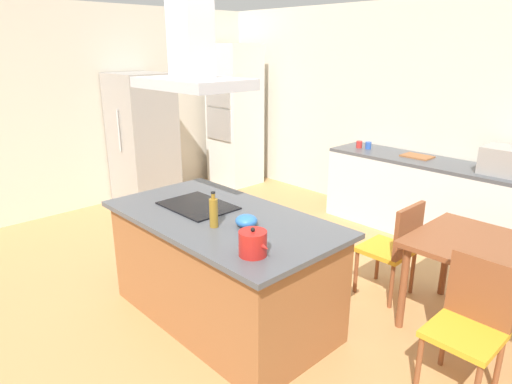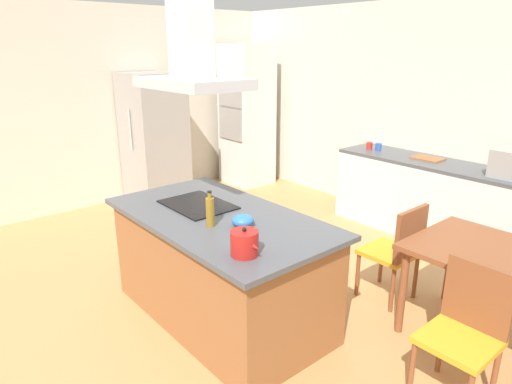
{
  "view_description": "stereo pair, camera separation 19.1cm",
  "coord_description": "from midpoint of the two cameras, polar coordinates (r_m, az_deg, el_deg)",
  "views": [
    {
      "loc": [
        2.56,
        -2.05,
        2.16
      ],
      "look_at": [
        -0.03,
        0.4,
        1.0
      ],
      "focal_mm": 31.55,
      "sensor_mm": 36.0,
      "label": 1
    },
    {
      "loc": [
        2.68,
        -1.91,
        2.16
      ],
      "look_at": [
        -0.03,
        0.4,
        1.0
      ],
      "focal_mm": 31.55,
      "sensor_mm": 36.0,
      "label": 2
    }
  ],
  "objects": [
    {
      "name": "range_hood",
      "position": [
        3.53,
        -6.6,
        17.0
      ],
      "size": [
        0.9,
        0.55,
        0.78
      ],
      "color": "#ADADB2"
    },
    {
      "name": "wall_back",
      "position": [
        5.9,
        23.06,
        8.74
      ],
      "size": [
        7.2,
        0.1,
        2.7
      ],
      "primitive_type": "cube",
      "color": "beige",
      "rests_on": "ground"
    },
    {
      "name": "cooktop",
      "position": [
        3.74,
        -5.95,
        -1.61
      ],
      "size": [
        0.6,
        0.44,
        0.01
      ],
      "primitive_type": "cube",
      "color": "black",
      "rests_on": "kitchen_island"
    },
    {
      "name": "ground",
      "position": [
        4.86,
        11.43,
        -8.73
      ],
      "size": [
        16.0,
        16.0,
        0.0
      ],
      "primitive_type": "plane",
      "color": "tan"
    },
    {
      "name": "coffee_mug_blue",
      "position": [
        5.94,
        16.17,
        5.53
      ],
      "size": [
        0.08,
        0.08,
        0.09
      ],
      "primitive_type": "cylinder",
      "color": "#2D56B2",
      "rests_on": "back_counter"
    },
    {
      "name": "tea_kettle",
      "position": [
        2.83,
        0.48,
        -6.52
      ],
      "size": [
        0.23,
        0.18,
        0.19
      ],
      "color": "#B21E19",
      "rests_on": "kitchen_island"
    },
    {
      "name": "refrigerator",
      "position": [
        6.48,
        -11.94,
        6.53
      ],
      "size": [
        0.8,
        0.73,
        1.82
      ],
      "color": "#9E9993",
      "rests_on": "ground"
    },
    {
      "name": "kitchen_island",
      "position": [
        3.7,
        -3.01,
        -9.45
      ],
      "size": [
        1.93,
        1.05,
        0.9
      ],
      "color": "#995B33",
      "rests_on": "ground"
    },
    {
      "name": "olive_oil_bottle",
      "position": [
        3.27,
        -4.18,
        -2.47
      ],
      "size": [
        0.06,
        0.06,
        0.27
      ],
      "color": "olive",
      "rests_on": "kitchen_island"
    },
    {
      "name": "wall_left",
      "position": [
        6.81,
        -14.4,
        10.66
      ],
      "size": [
        0.1,
        8.8,
        2.7
      ],
      "primitive_type": "cube",
      "color": "beige",
      "rests_on": "ground"
    },
    {
      "name": "coffee_mug_red",
      "position": [
        5.98,
        15.07,
        5.69
      ],
      "size": [
        0.08,
        0.08,
        0.09
      ],
      "primitive_type": "cylinder",
      "color": "red",
      "rests_on": "back_counter"
    },
    {
      "name": "chair_at_left_end",
      "position": [
        4.11,
        18.85,
        -6.7
      ],
      "size": [
        0.42,
        0.42,
        0.89
      ],
      "color": "gold",
      "rests_on": "ground"
    },
    {
      "name": "mixing_bowl",
      "position": [
        3.29,
        0.03,
        -3.62
      ],
      "size": [
        0.16,
        0.16,
        0.09
      ],
      "primitive_type": "ellipsoid",
      "color": "#2D6BB7",
      "rests_on": "kitchen_island"
    },
    {
      "name": "wall_oven_stack",
      "position": [
        7.28,
        -0.43,
        9.67
      ],
      "size": [
        0.7,
        0.66,
        2.2
      ],
      "color": "silver",
      "rests_on": "ground"
    },
    {
      "name": "back_counter",
      "position": [
        5.63,
        23.33,
        -1.17
      ],
      "size": [
        2.56,
        0.62,
        0.9
      ],
      "color": "silver",
      "rests_on": "ground"
    },
    {
      "name": "cutting_board",
      "position": [
        5.66,
        21.84,
        3.97
      ],
      "size": [
        0.34,
        0.24,
        0.02
      ],
      "primitive_type": "cube",
      "color": "#995B33",
      "rests_on": "back_counter"
    },
    {
      "name": "chair_facing_island",
      "position": [
        3.23,
        26.73,
        -14.86
      ],
      "size": [
        0.42,
        0.42,
        0.89
      ],
      "color": "gold",
      "rests_on": "ground"
    }
  ]
}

